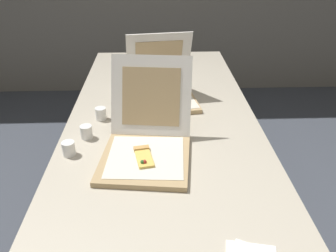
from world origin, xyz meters
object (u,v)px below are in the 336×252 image
Objects in this scene: pizza_box_middle at (162,91)px; cup_white_mid at (101,114)px; pizza_box_front at (146,144)px; cup_white_far at (120,85)px; table at (163,128)px; cup_white_near_center at (86,132)px; cup_white_near_left at (69,149)px.

cup_white_mid is (-0.30, -0.21, -0.02)m from pizza_box_middle.
cup_white_far is at bearing 110.23° from pizza_box_front.
table is at bearing -4.92° from cup_white_mid.
pizza_box_middle is 0.37m from cup_white_mid.
table is 0.46m from cup_white_far.
pizza_box_front is at bearing -76.44° from cup_white_far.
cup_white_mid is 1.00× the size of cup_white_near_center.
pizza_box_middle is 0.65m from cup_white_near_left.
cup_white_near_center and cup_white_near_left have the same top height.
pizza_box_middle is at bearing 48.58° from cup_white_near_center.
cup_white_near_center is at bearing 69.40° from cup_white_near_left.
table is 36.48× the size of cup_white_near_left.
pizza_box_front is 8.43× the size of cup_white_far.
pizza_box_middle is 6.61× the size of cup_white_near_center.
pizza_box_middle reaches higher than cup_white_near_left.
cup_white_near_left is 0.68m from cup_white_far.
table is at bearing 35.90° from cup_white_near_left.
pizza_box_middle is (0.00, 0.24, 0.10)m from table.
pizza_box_middle is at bearing 35.08° from cup_white_mid.
cup_white_near_left and cup_white_far have the same top height.
pizza_box_front is (-0.07, -0.30, 0.10)m from table.
pizza_box_middle is 0.28m from cup_white_far.
cup_white_near_center is at bearing 157.97° from pizza_box_front.
cup_white_near_left is (-0.39, -0.28, 0.07)m from table.
pizza_box_front is 0.70m from cup_white_far.
pizza_box_middle is at bearing 88.82° from pizza_box_front.
cup_white_far reaches higher than table.
cup_white_near_center is (-0.04, -0.18, 0.00)m from cup_white_mid.
cup_white_near_center is at bearing -139.65° from pizza_box_middle.
cup_white_near_center is 1.00× the size of cup_white_far.
cup_white_near_left is at bearing -135.22° from pizza_box_middle.
cup_white_mid is 1.00× the size of cup_white_near_left.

